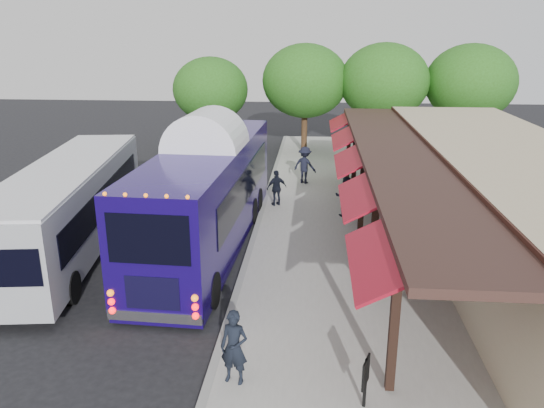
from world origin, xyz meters
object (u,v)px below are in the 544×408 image
at_px(ped_c, 277,188).
at_px(sign_board, 366,375).
at_px(city_bus, 70,204).
at_px(ped_b, 345,196).
at_px(ped_a, 234,347).
at_px(coach_bus, 208,190).
at_px(ped_d, 305,165).

xyz_separation_m(ped_c, sign_board, (2.63, -12.59, -0.04)).
distance_m(city_bus, ped_c, 8.35).
relative_size(city_bus, ped_b, 7.03).
relative_size(ped_a, ped_c, 1.07).
distance_m(ped_a, sign_board, 2.69).
height_order(coach_bus, ped_c, coach_bus).
bearing_deg(sign_board, ped_c, 120.53).
relative_size(coach_bus, ped_d, 6.63).
xyz_separation_m(city_bus, ped_d, (7.72, 8.66, -0.61)).
height_order(ped_c, ped_d, ped_d).
bearing_deg(coach_bus, ped_c, 66.59).
distance_m(ped_a, ped_b, 11.23).
relative_size(ped_b, ped_c, 1.06).
bearing_deg(ped_b, ped_a, 81.77).
distance_m(ped_a, ped_c, 12.02).
height_order(coach_bus, sign_board, coach_bus).
relative_size(ped_d, sign_board, 1.68).
height_order(city_bus, ped_a, city_bus).
distance_m(city_bus, ped_b, 10.21).
height_order(ped_a, ped_b, ped_a).
relative_size(ped_b, sign_board, 1.52).
height_order(ped_b, ped_d, ped_d).
height_order(ped_d, sign_board, ped_d).
bearing_deg(city_bus, ped_c, 29.92).
relative_size(city_bus, ped_d, 6.34).
height_order(coach_bus, ped_a, coach_bus).
distance_m(coach_bus, city_bus, 4.66).
distance_m(ped_b, ped_c, 3.03).
relative_size(coach_bus, city_bus, 1.04).
distance_m(ped_c, ped_d, 3.79).
distance_m(coach_bus, sign_board, 9.67).
height_order(ped_b, ped_c, ped_b).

